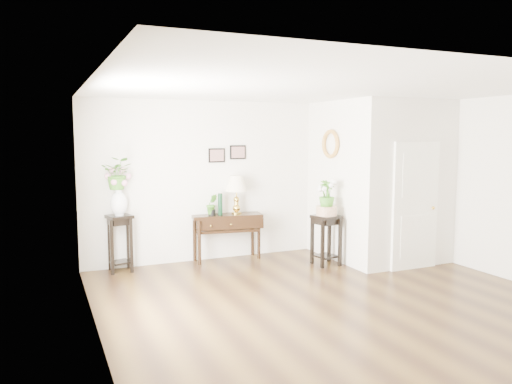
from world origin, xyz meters
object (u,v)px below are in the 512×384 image
plant_stand_a (120,243)px  plant_stand_b (326,240)px  console_table (227,237)px  table_lamp (236,194)px

plant_stand_a → plant_stand_b: plant_stand_a is taller
plant_stand_a → plant_stand_b: (3.28, -0.97, -0.04)m
plant_stand_a → plant_stand_b: bearing=-16.5°
plant_stand_a → console_table: bearing=0.8°
table_lamp → plant_stand_b: (1.24, -1.00, -0.74)m
plant_stand_b → plant_stand_a: bearing=163.5°
console_table → table_lamp: bearing=8.9°
table_lamp → plant_stand_a: table_lamp is taller
console_table → plant_stand_a: bearing=-170.2°
table_lamp → plant_stand_a: 2.15m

